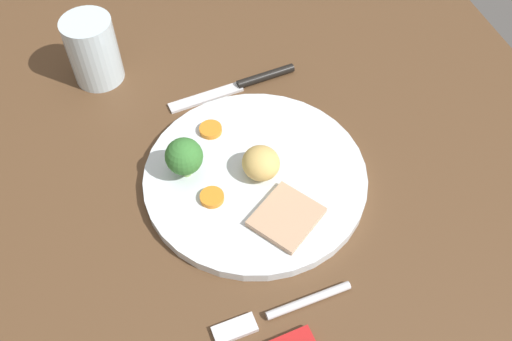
# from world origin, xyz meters

# --- Properties ---
(dining_table) EXTENTS (1.20, 0.84, 0.04)m
(dining_table) POSITION_xyz_m (0.00, 0.00, 0.02)
(dining_table) COLOR brown
(dining_table) RESTS_ON ground
(dinner_plate) EXTENTS (0.27, 0.27, 0.01)m
(dinner_plate) POSITION_xyz_m (-0.00, 0.01, 0.04)
(dinner_plate) COLOR white
(dinner_plate) RESTS_ON dining_table
(meat_slice_main) EXTENTS (0.09, 0.09, 0.01)m
(meat_slice_main) POSITION_xyz_m (-0.07, -0.00, 0.05)
(meat_slice_main) COLOR tan
(meat_slice_main) RESTS_ON dinner_plate
(roast_potato_left) EXTENTS (0.05, 0.05, 0.04)m
(roast_potato_left) POSITION_xyz_m (-0.00, 0.01, 0.07)
(roast_potato_left) COLOR #D8B260
(roast_potato_left) RESTS_ON dinner_plate
(carrot_coin_front) EXTENTS (0.03, 0.03, 0.01)m
(carrot_coin_front) POSITION_xyz_m (-0.02, 0.07, 0.05)
(carrot_coin_front) COLOR orange
(carrot_coin_front) RESTS_ON dinner_plate
(carrot_coin_back) EXTENTS (0.03, 0.03, 0.01)m
(carrot_coin_back) POSITION_xyz_m (0.08, 0.05, 0.05)
(carrot_coin_back) COLOR orange
(carrot_coin_back) RESTS_ON dinner_plate
(broccoli_floret) EXTENTS (0.04, 0.04, 0.05)m
(broccoli_floret) POSITION_xyz_m (0.03, 0.09, 0.08)
(broccoli_floret) COLOR #8CB766
(broccoli_floret) RESTS_ON dinner_plate
(fork) EXTENTS (0.03, 0.15, 0.01)m
(fork) POSITION_xyz_m (-0.17, 0.04, 0.04)
(fork) COLOR silver
(fork) RESTS_ON dining_table
(knife) EXTENTS (0.04, 0.19, 0.01)m
(knife) POSITION_xyz_m (0.16, -0.02, 0.04)
(knife) COLOR black
(knife) RESTS_ON dining_table
(water_glass) EXTENTS (0.07, 0.07, 0.10)m
(water_glass) POSITION_xyz_m (0.24, 0.17, 0.08)
(water_glass) COLOR silver
(water_glass) RESTS_ON dining_table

